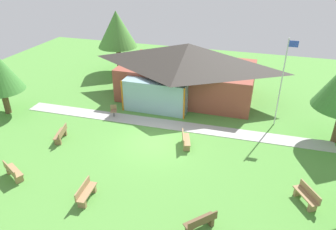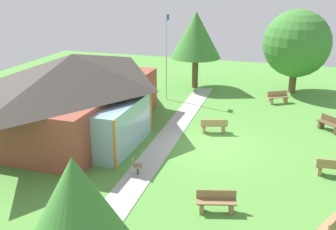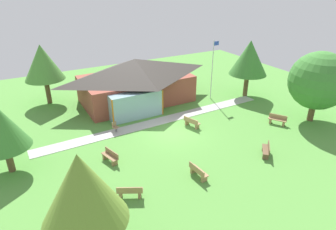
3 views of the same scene
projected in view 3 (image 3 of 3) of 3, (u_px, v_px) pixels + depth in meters
The scene contains 16 objects.
ground_plane at pixel (174, 133), 24.15m from camera, with size 44.00×44.00×0.00m, color #54933D.
pavilion at pixel (136, 80), 29.21m from camera, with size 11.55×7.82×4.37m.
footpath at pixel (160, 121), 26.04m from camera, with size 21.65×1.30×0.03m, color #ADADA8.
flagpole at pixel (213, 67), 29.55m from camera, with size 0.64×0.08×6.05m.
bench_mid_left at pixel (110, 157), 20.22m from camera, with size 0.83×1.56×0.84m.
bench_front_right at pixel (266, 150), 20.97m from camera, with size 1.35×1.39×0.84m.
bench_front_left at pixel (130, 192), 16.91m from camera, with size 1.53×1.08×0.84m.
bench_rear_near_path at pixel (192, 123), 24.92m from camera, with size 0.88×1.56×0.84m.
bench_front_center at pixel (198, 172), 18.65m from camera, with size 0.55×1.53×0.84m.
bench_lawn_far_right at pixel (277, 120), 25.39m from camera, with size 1.16×1.51×0.84m.
patio_chair_west at pixel (115, 127), 24.11m from camera, with size 0.57×0.57×0.86m.
tree_behind_pavilion_left at pixel (43, 63), 28.07m from camera, with size 3.77×3.77×5.88m.
tree_east_hedge at pixel (249, 58), 29.89m from camera, with size 3.86×3.86×5.87m.
tree_far_east at pixel (319, 81), 24.68m from camera, with size 4.91×4.91×6.14m.
tree_lawn_corner at pixel (82, 189), 11.64m from camera, with size 3.59×3.59×5.66m.
tree_west_hedge at pixel (1, 127), 18.06m from camera, with size 3.20×3.20×4.72m.
Camera 3 is at (-10.68, -18.32, 11.65)m, focal length 31.46 mm.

